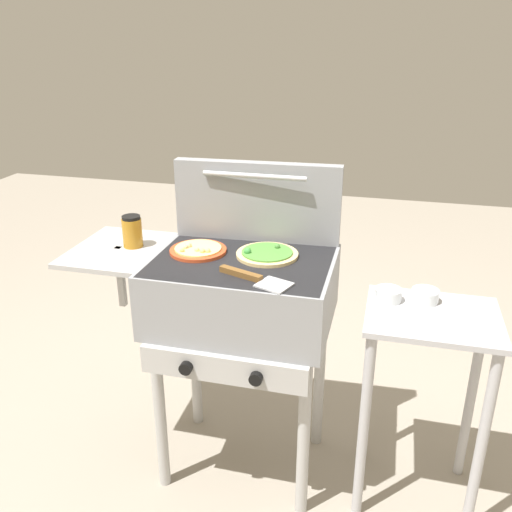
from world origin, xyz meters
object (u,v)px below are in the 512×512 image
object	(u,v)px
sauce_jar	(132,231)
prep_table	(425,371)
topping_bowl_near	(388,295)
topping_bowl_far	(425,296)
spatula	(254,278)
pizza_cheese	(198,250)
pizza_veggie	(267,254)
grill	(239,297)

from	to	relation	value
sauce_jar	prep_table	bearing A→B (deg)	-1.40
topping_bowl_near	topping_bowl_far	distance (m)	0.13
spatula	topping_bowl_far	distance (m)	0.61
pizza_cheese	pizza_veggie	distance (m)	0.25
pizza_cheese	pizza_veggie	xyz separation A→B (m)	(0.25, 0.03, -0.00)
grill	pizza_cheese	distance (m)	0.22
pizza_veggie	prep_table	bearing A→B (deg)	-5.55
spatula	topping_bowl_near	size ratio (longest dim) A/B	2.87
spatula	topping_bowl_near	world-z (taller)	spatula
pizza_cheese	spatula	bearing A→B (deg)	-35.28
pizza_veggie	topping_bowl_near	bearing A→B (deg)	1.04
pizza_cheese	prep_table	distance (m)	0.91
prep_table	grill	bearing A→B (deg)	-179.63
grill	topping_bowl_near	xyz separation A→B (m)	(0.52, 0.07, 0.04)
pizza_veggie	spatula	size ratio (longest dim) A/B	0.84
sauce_jar	pizza_veggie	bearing A→B (deg)	3.44
grill	pizza_cheese	xyz separation A→B (m)	(-0.16, 0.03, 0.15)
pizza_veggie	grill	bearing A→B (deg)	-145.45
prep_table	topping_bowl_far	size ratio (longest dim) A/B	8.25
pizza_veggie	sauce_jar	world-z (taller)	sauce_jar
pizza_veggie	spatula	distance (m)	0.21
grill	topping_bowl_near	world-z (taller)	grill
prep_table	topping_bowl_near	bearing A→B (deg)	156.75
sauce_jar	prep_table	xyz separation A→B (m)	(1.09, -0.03, -0.41)
pizza_cheese	sauce_jar	bearing A→B (deg)	-179.37
grill	sauce_jar	distance (m)	0.46
grill	sauce_jar	size ratio (longest dim) A/B	8.08
grill	topping_bowl_far	bearing A→B (deg)	8.17
pizza_cheese	topping_bowl_near	world-z (taller)	pizza_cheese
prep_table	topping_bowl_near	distance (m)	0.29
grill	prep_table	bearing A→B (deg)	0.37
grill	topping_bowl_far	distance (m)	0.65
pizza_veggie	topping_bowl_far	distance (m)	0.57
pizza_veggie	spatula	world-z (taller)	pizza_veggie
pizza_veggie	prep_table	xyz separation A→B (m)	(0.59, -0.06, -0.36)
topping_bowl_far	grill	bearing A→B (deg)	-171.83
grill	spatula	world-z (taller)	spatula
grill	prep_table	size ratio (longest dim) A/B	1.24
pizza_cheese	spatula	distance (m)	0.32
pizza_veggie	prep_table	distance (m)	0.69
spatula	topping_bowl_near	distance (m)	0.49
spatula	prep_table	world-z (taller)	spatula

